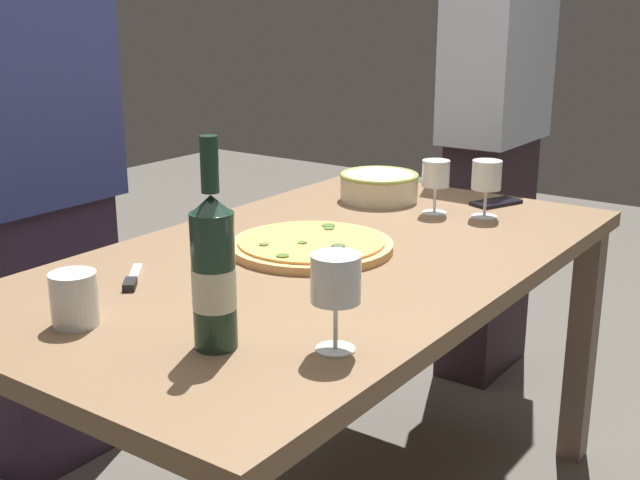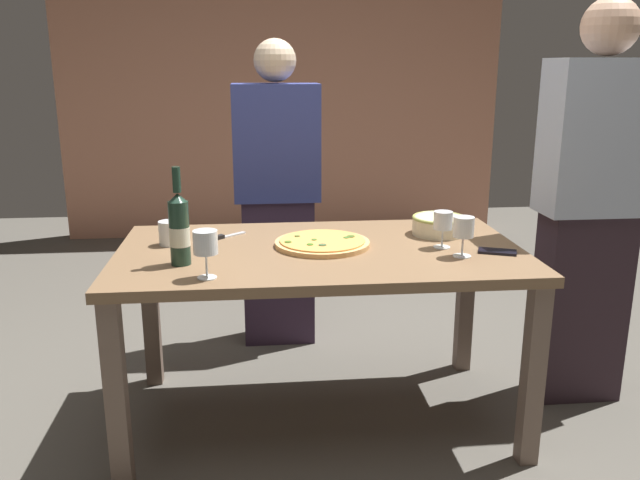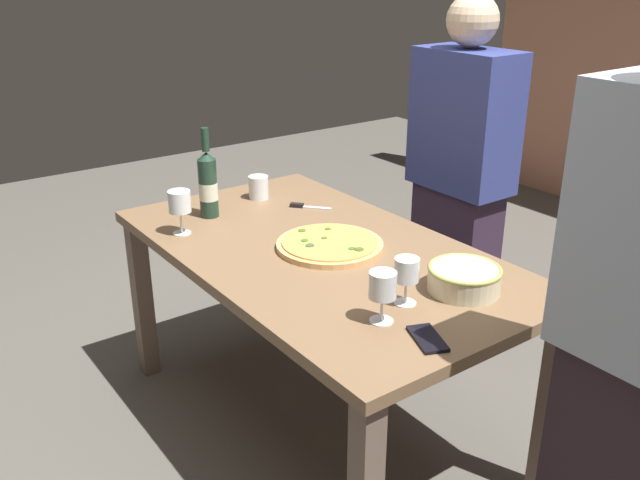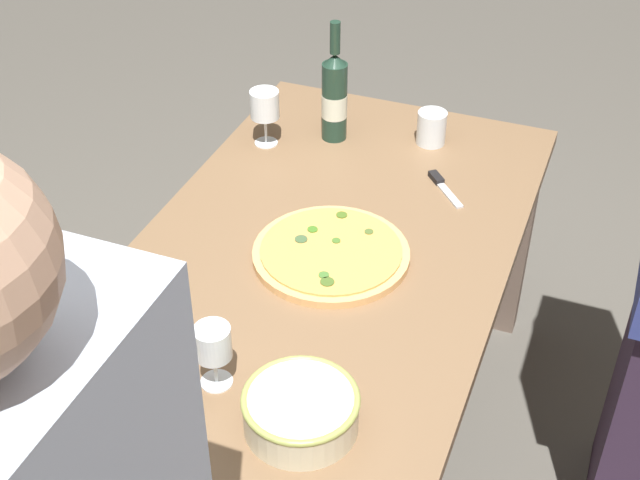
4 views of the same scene
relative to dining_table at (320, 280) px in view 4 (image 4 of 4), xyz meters
The scene contains 11 objects.
ground_plane 0.66m from the dining_table, ahead, with size 8.00×8.00×0.00m, color #56524A.
dining_table is the anchor object (origin of this frame).
pizza 0.11m from the dining_table, 69.17° to the left, with size 0.38×0.38×0.03m.
serving_bowl 0.57m from the dining_table, 17.45° to the left, with size 0.23×0.23×0.08m.
wine_bottle 0.60m from the dining_table, 163.05° to the right, with size 0.07×0.07×0.36m.
wine_glass_near_pizza 0.58m from the dining_table, 141.78° to the right, with size 0.08×0.08×0.17m.
wine_glass_by_bottle 0.59m from the dining_table, 17.63° to the right, with size 0.08×0.08×0.15m.
wine_glass_far_left 0.52m from the dining_table, ahead, with size 0.07×0.07×0.15m.
cup_amber 0.63m from the dining_table, 169.41° to the left, with size 0.08×0.08×0.10m, color white.
cell_phone 0.70m from the dining_table, 11.13° to the right, with size 0.07×0.14×0.01m, color black.
pizza_knife 0.45m from the dining_table, 152.23° to the left, with size 0.14×0.13×0.02m.
Camera 4 is at (1.58, 0.61, 2.06)m, focal length 49.25 mm.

